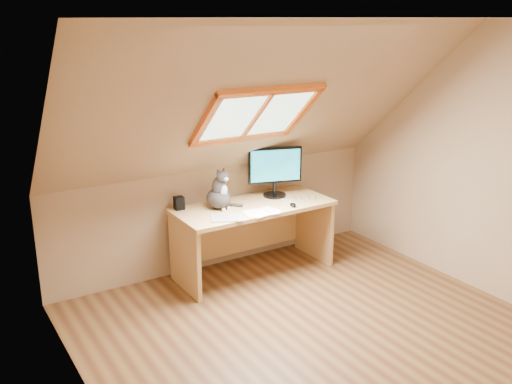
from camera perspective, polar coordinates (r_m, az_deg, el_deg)
ground at (r=4.60m, az=7.11°, el=-14.57°), size 3.50×3.50×0.00m
room_shell at (r=3.97m, az=8.70°, el=2.70°), size 3.52×3.52×2.41m
desk at (r=5.55m, az=-0.62°, el=-3.23°), size 1.53×0.67×0.70m
monitor at (r=5.61m, az=1.91°, el=2.36°), size 0.53×0.23×0.50m
cat at (r=5.30m, az=-3.70°, el=-0.14°), size 0.27×0.31×0.40m
desk_speaker at (r=5.33m, az=-7.71°, el=-1.10°), size 0.09×0.09×0.12m
graphics_tablet at (r=5.06m, az=-2.91°, el=-2.62°), size 0.34×0.30×0.01m
mouse at (r=5.39m, az=3.70°, el=-1.29°), size 0.09×0.12×0.03m
papers at (r=5.19m, az=0.69°, el=-2.13°), size 0.33×0.27×0.00m
cables at (r=5.57m, az=4.29°, el=-0.80°), size 0.51×0.26×0.01m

